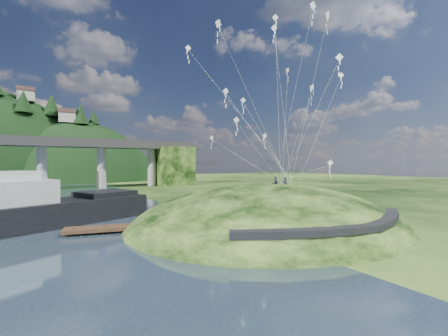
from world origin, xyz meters
TOP-DOWN VIEW (x-y plane):
  - ground at (0.00, 0.00)m, footprint 320.00×320.00m
  - grass_hill at (8.00, 2.00)m, footprint 36.00×32.00m
  - footpath at (7.46, -9.74)m, footprint 22.29×5.84m
  - work_barge at (-16.21, 14.87)m, footprint 25.78×16.17m
  - wooden_dock at (-6.89, 6.94)m, footprint 15.29×5.62m
  - kite_flyers at (9.70, 2.02)m, footprint 1.76×1.65m
  - kite_swarm at (8.33, 1.11)m, footprint 19.41×16.25m

SIDE VIEW (x-z plane):
  - grass_hill at x=8.00m, z-range -8.00..5.00m
  - ground at x=0.00m, z-range 0.00..0.00m
  - wooden_dock at x=-6.89m, z-range -0.06..1.02m
  - footpath at x=7.46m, z-range 1.67..2.50m
  - work_barge at x=-16.21m, z-range -2.19..6.60m
  - kite_flyers at x=9.70m, z-range 4.95..6.82m
  - kite_swarm at x=8.33m, z-range 8.21..29.04m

